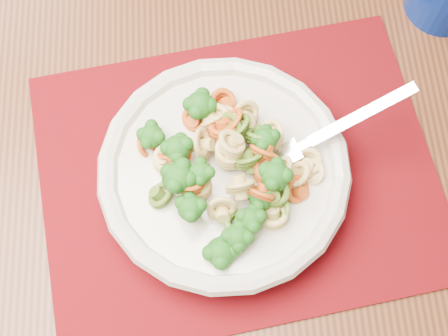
{
  "coord_description": "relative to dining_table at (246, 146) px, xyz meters",
  "views": [
    {
      "loc": [
        0.51,
        -0.47,
        1.38
      ],
      "look_at": [
        0.49,
        -0.25,
        0.83
      ],
      "focal_mm": 50.0,
      "sensor_mm": 36.0,
      "label": 1
    }
  ],
  "objects": [
    {
      "name": "pasta_broccoli_heap",
      "position": [
        -0.02,
        -0.09,
        0.15
      ],
      "size": [
        0.21,
        0.21,
        0.06
      ],
      "primitive_type": null,
      "color": "tan",
      "rests_on": "pasta_bowl"
    },
    {
      "name": "dining_table",
      "position": [
        0.0,
        0.0,
        0.0
      ],
      "size": [
        1.67,
        1.22,
        0.78
      ],
      "rotation": [
        0.0,
        0.0,
        0.16
      ],
      "color": "#5B3019",
      "rests_on": "ground"
    },
    {
      "name": "fork",
      "position": [
        0.04,
        -0.07,
        0.14
      ],
      "size": [
        0.17,
        0.11,
        0.08
      ],
      "primitive_type": null,
      "rotation": [
        0.0,
        -0.35,
        0.49
      ],
      "color": "silver",
      "rests_on": "pasta_bowl"
    },
    {
      "name": "placemat",
      "position": [
        -0.0,
        -0.08,
        0.1
      ],
      "size": [
        0.48,
        0.42,
        0.0
      ],
      "primitive_type": "cube",
      "rotation": [
        0.0,
        0.0,
        0.31
      ],
      "color": "#5C030F",
      "rests_on": "dining_table"
    },
    {
      "name": "pasta_bowl",
      "position": [
        -0.02,
        -0.09,
        0.13
      ],
      "size": [
        0.25,
        0.25,
        0.05
      ],
      "color": "beige",
      "rests_on": "placemat"
    }
  ]
}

